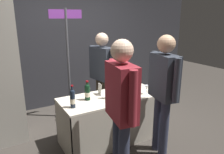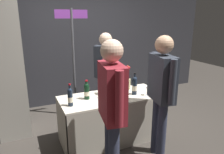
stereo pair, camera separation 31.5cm
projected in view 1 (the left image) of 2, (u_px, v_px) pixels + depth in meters
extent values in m
plane|color=#38332D|center=(112.00, 138.00, 3.43)|extent=(12.00, 12.00, 0.00)
cube|color=#2D2D33|center=(68.00, 33.00, 4.56)|extent=(6.59, 0.12, 3.11)
cube|color=beige|center=(112.00, 97.00, 3.24)|extent=(1.57, 0.68, 0.02)
cube|color=#ABA392|center=(124.00, 128.00, 3.06)|extent=(1.57, 0.01, 0.70)
cube|color=#ABA392|center=(102.00, 111.00, 3.61)|extent=(1.57, 0.01, 0.70)
cube|color=#ABA392|center=(63.00, 131.00, 2.96)|extent=(0.01, 0.68, 0.70)
cube|color=#ABA392|center=(151.00, 108.00, 3.71)|extent=(0.01, 0.68, 0.70)
cylinder|color=black|center=(110.00, 92.00, 3.11)|extent=(0.07, 0.07, 0.22)
sphere|color=black|center=(110.00, 84.00, 3.08)|extent=(0.07, 0.07, 0.07)
cylinder|color=black|center=(110.00, 82.00, 3.06)|extent=(0.03, 0.03, 0.09)
cylinder|color=maroon|center=(110.00, 78.00, 3.05)|extent=(0.04, 0.04, 0.02)
cylinder|color=beige|center=(110.00, 93.00, 3.11)|extent=(0.07, 0.07, 0.07)
cylinder|color=#38230F|center=(125.00, 89.00, 3.18)|extent=(0.07, 0.07, 0.24)
sphere|color=#38230F|center=(125.00, 82.00, 3.14)|extent=(0.07, 0.07, 0.07)
cylinder|color=#38230F|center=(125.00, 80.00, 3.14)|extent=(0.03, 0.03, 0.07)
cylinder|color=#B7932D|center=(125.00, 77.00, 3.12)|extent=(0.03, 0.03, 0.02)
cylinder|color=beige|center=(125.00, 90.00, 3.18)|extent=(0.07, 0.07, 0.08)
cylinder|color=black|center=(87.00, 93.00, 3.06)|extent=(0.08, 0.08, 0.20)
sphere|color=black|center=(87.00, 87.00, 3.03)|extent=(0.08, 0.08, 0.08)
cylinder|color=black|center=(87.00, 84.00, 3.02)|extent=(0.03, 0.03, 0.07)
cylinder|color=maroon|center=(87.00, 81.00, 3.01)|extent=(0.04, 0.04, 0.02)
cylinder|color=beige|center=(87.00, 94.00, 3.06)|extent=(0.08, 0.08, 0.06)
cylinder|color=#192333|center=(134.00, 86.00, 3.31)|extent=(0.08, 0.08, 0.25)
sphere|color=#192333|center=(134.00, 78.00, 3.28)|extent=(0.08, 0.08, 0.08)
cylinder|color=#192333|center=(134.00, 76.00, 3.26)|extent=(0.03, 0.03, 0.08)
cylinder|color=black|center=(134.00, 73.00, 3.25)|extent=(0.03, 0.03, 0.02)
cylinder|color=beige|center=(134.00, 87.00, 3.31)|extent=(0.08, 0.08, 0.08)
cylinder|color=#192333|center=(73.00, 100.00, 2.79)|extent=(0.07, 0.07, 0.22)
sphere|color=#192333|center=(72.00, 92.00, 2.76)|extent=(0.07, 0.07, 0.07)
cylinder|color=#192333|center=(72.00, 89.00, 2.75)|extent=(0.03, 0.03, 0.07)
cylinder|color=maroon|center=(72.00, 86.00, 2.74)|extent=(0.03, 0.03, 0.02)
cylinder|color=beige|center=(73.00, 101.00, 2.80)|extent=(0.07, 0.07, 0.07)
cylinder|color=silver|center=(146.00, 94.00, 3.32)|extent=(0.07, 0.07, 0.00)
cylinder|color=silver|center=(146.00, 92.00, 3.31)|extent=(0.01, 0.01, 0.07)
cone|color=silver|center=(147.00, 87.00, 3.29)|extent=(0.06, 0.06, 0.07)
cylinder|color=tan|center=(126.00, 84.00, 3.54)|extent=(0.09, 0.09, 0.18)
cylinder|color=#38722D|center=(126.00, 75.00, 3.50)|extent=(0.05, 0.01, 0.29)
ellipsoid|color=red|center=(125.00, 66.00, 3.44)|extent=(0.03, 0.03, 0.05)
cylinder|color=#38722D|center=(125.00, 78.00, 3.50)|extent=(0.02, 0.02, 0.20)
ellipsoid|color=pink|center=(124.00, 72.00, 3.48)|extent=(0.03, 0.03, 0.05)
cylinder|color=#38722D|center=(126.00, 76.00, 3.48)|extent=(0.05, 0.03, 0.28)
ellipsoid|color=red|center=(125.00, 67.00, 3.44)|extent=(0.03, 0.03, 0.05)
cylinder|color=#38722D|center=(126.00, 76.00, 3.50)|extent=(0.03, 0.01, 0.28)
ellipsoid|color=red|center=(127.00, 67.00, 3.46)|extent=(0.03, 0.03, 0.05)
cylinder|color=#38722D|center=(125.00, 76.00, 3.50)|extent=(0.04, 0.02, 0.28)
ellipsoid|color=gold|center=(126.00, 67.00, 3.47)|extent=(0.03, 0.03, 0.05)
cube|color=silver|center=(100.00, 89.00, 3.27)|extent=(0.03, 0.12, 0.18)
cylinder|color=#4C4233|center=(100.00, 99.00, 3.95)|extent=(0.12, 0.12, 0.81)
cylinder|color=#4C4233|center=(106.00, 102.00, 3.82)|extent=(0.12, 0.12, 0.81)
cube|color=#2D333D|center=(102.00, 64.00, 3.70)|extent=(0.29, 0.50, 0.58)
sphere|color=beige|center=(102.00, 39.00, 3.59)|extent=(0.22, 0.22, 0.22)
cylinder|color=#2D333D|center=(93.00, 60.00, 3.90)|extent=(0.08, 0.08, 0.53)
cylinder|color=#2D333D|center=(113.00, 65.00, 3.49)|extent=(0.08, 0.08, 0.53)
cylinder|color=#2D3347|center=(164.00, 129.00, 2.89)|extent=(0.12, 0.12, 0.83)
cylinder|color=#2D3347|center=(157.00, 123.00, 3.05)|extent=(0.12, 0.12, 0.83)
cube|color=#2D333D|center=(164.00, 77.00, 2.78)|extent=(0.29, 0.47, 0.59)
sphere|color=tan|center=(166.00, 44.00, 2.66)|extent=(0.23, 0.23, 0.23)
cylinder|color=#2D333D|center=(176.00, 81.00, 2.53)|extent=(0.08, 0.08, 0.54)
cylinder|color=#2D333D|center=(154.00, 70.00, 3.01)|extent=(0.08, 0.08, 0.54)
cylinder|color=#2D3347|center=(118.00, 148.00, 2.47)|extent=(0.12, 0.12, 0.84)
cube|color=maroon|center=(122.00, 92.00, 2.20)|extent=(0.28, 0.48, 0.59)
sphere|color=beige|center=(122.00, 51.00, 2.08)|extent=(0.23, 0.23, 0.23)
cylinder|color=maroon|center=(133.00, 99.00, 1.95)|extent=(0.08, 0.08, 0.54)
cylinder|color=maroon|center=(112.00, 83.00, 2.44)|extent=(0.08, 0.08, 0.54)
cylinder|color=#47474C|center=(68.00, 66.00, 3.91)|extent=(0.04, 0.04, 2.03)
cube|color=#7A3393|center=(66.00, 14.00, 3.66)|extent=(0.59, 0.02, 0.15)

